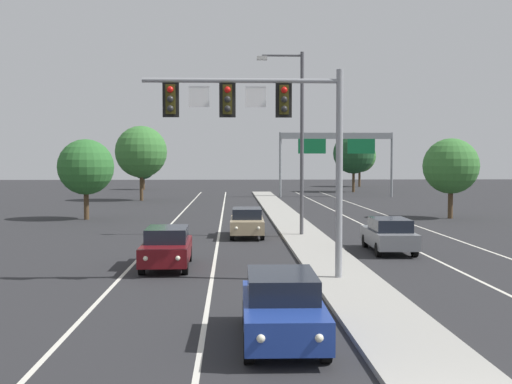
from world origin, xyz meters
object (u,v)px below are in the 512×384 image
tree_far_right_b (360,156)px  tree_far_right_a (354,153)px  car_receding_grey (389,234)px  street_lamp_median (298,132)px  highway_sign_gantry (336,144)px  overhead_signal_mast (270,124)px  tree_far_right_c (451,166)px  tree_far_left_c (141,152)px  car_oncoming_darkred (167,247)px  car_oncoming_blue (282,306)px  tree_far_left_b (143,168)px  tree_far_left_a (86,167)px  car_oncoming_tan (247,222)px

tree_far_right_b → tree_far_right_a: 17.64m
car_receding_grey → street_lamp_median: bearing=121.6°
car_receding_grey → highway_sign_gantry: highway_sign_gantry is taller
overhead_signal_mast → tree_far_right_c: size_ratio=1.23×
tree_far_left_c → tree_far_right_b: bearing=48.2°
car_oncoming_darkred → tree_far_right_b: size_ratio=0.59×
tree_far_right_c → tree_far_right_a: bearing=89.3°
car_oncoming_darkred → car_oncoming_blue: bearing=-69.9°
tree_far_right_a → street_lamp_median: bearing=-104.7°
car_oncoming_blue → overhead_signal_mast: bearing=88.6°
car_oncoming_darkred → tree_far_left_b: 67.51m
car_receding_grey → tree_far_left_b: (-20.05, 62.96, 2.41)m
tree_far_left_b → tree_far_right_c: bearing=-58.2°
car_oncoming_darkred → car_receding_grey: (9.81, 3.73, 0.00)m
street_lamp_median → car_oncoming_darkred: 12.45m
car_oncoming_darkred → tree_far_right_b: (23.45, 75.51, 4.14)m
tree_far_left_a → tree_far_right_c: (26.41, -0.23, 0.06)m
car_oncoming_tan → tree_far_left_b: tree_far_left_b is taller
highway_sign_gantry → car_oncoming_darkred: bearing=-107.5°
overhead_signal_mast → street_lamp_median: street_lamp_median is taller
car_oncoming_blue → car_oncoming_darkred: size_ratio=1.00×
tree_far_left_a → tree_far_left_c: (0.91, 21.14, 1.40)m
car_oncoming_tan → highway_sign_gantry: bearing=73.0°
highway_sign_gantry → tree_far_right_a: bearing=69.4°
car_receding_grey → highway_sign_gantry: bearing=83.5°
tree_far_left_c → tree_far_right_a: tree_far_right_a is taller
car_oncoming_blue → highway_sign_gantry: highway_sign_gantry is taller
street_lamp_median → car_oncoming_tan: (-2.80, 0.24, -4.97)m
street_lamp_median → car_oncoming_darkred: size_ratio=2.22×
car_oncoming_darkred → tree_far_left_b: size_ratio=0.91×
car_oncoming_blue → car_receding_grey: size_ratio=1.00×
car_oncoming_tan → tree_far_right_b: size_ratio=0.59×
street_lamp_median → tree_far_left_b: street_lamp_median is taller
tree_far_right_a → highway_sign_gantry: bearing=-110.6°
car_oncoming_blue → car_oncoming_darkred: bearing=110.1°
tree_far_left_c → tree_far_left_b: bearing=97.5°
overhead_signal_mast → tree_far_left_c: bearing=103.6°
tree_far_left_c → tree_far_left_a: bearing=-92.5°
car_oncoming_darkred → tree_far_right_c: (18.57, 20.13, 3.00)m
highway_sign_gantry → tree_far_right_b: size_ratio=1.75×
car_oncoming_darkred → tree_far_left_b: (-10.24, 66.69, 2.41)m
car_oncoming_darkred → car_oncoming_tan: size_ratio=1.00×
car_oncoming_darkred → tree_far_left_c: size_ratio=0.57×
highway_sign_gantry → tree_far_left_c: bearing=-166.0°
tree_far_right_c → tree_far_left_a: bearing=179.5°
overhead_signal_mast → car_oncoming_tan: (-0.47, 12.91, -4.66)m
tree_far_right_b → tree_far_right_a: (-4.39, -17.08, 0.28)m
overhead_signal_mast → tree_far_right_a: (15.18, 61.51, -0.25)m
highway_sign_gantry → tree_far_left_b: bearing=141.6°
street_lamp_median → highway_sign_gantry: size_ratio=0.75×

